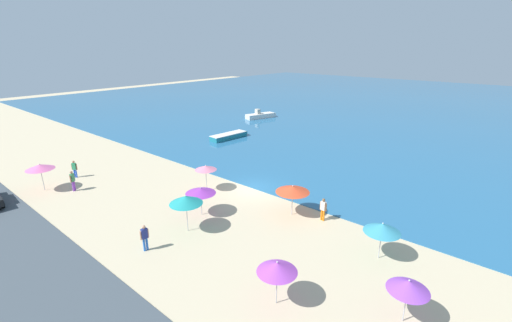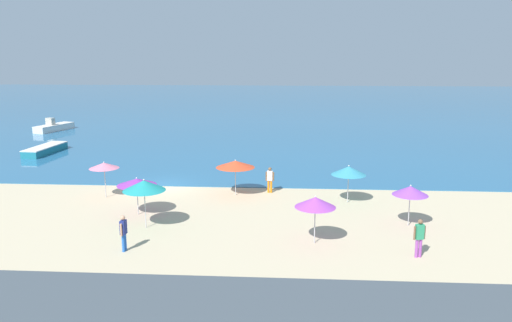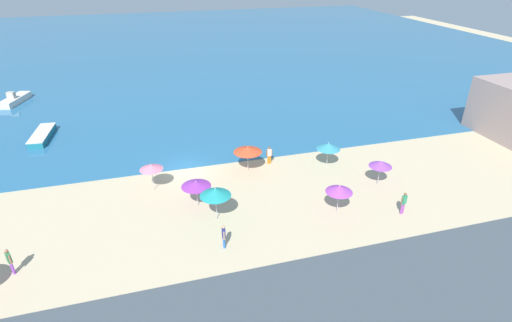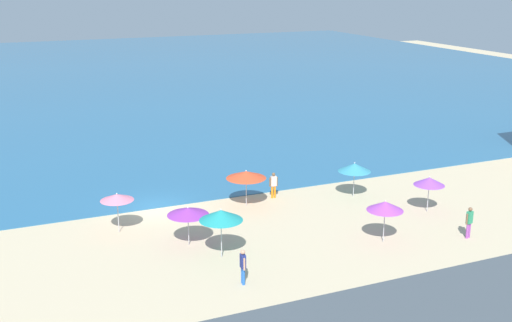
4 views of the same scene
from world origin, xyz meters
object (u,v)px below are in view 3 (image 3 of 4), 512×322
object	(u,v)px
bather_1	(224,235)
bather_2	(9,260)
beach_umbrella_1	(381,164)
beach_umbrella_2	(196,184)
beach_umbrella_3	(339,189)
beach_umbrella_7	(248,150)
bather_0	(404,202)
beach_umbrella_0	(151,167)
beach_umbrella_4	(215,192)
beach_umbrella_5	(328,146)
skiff_nearshore	(15,99)
skiff_offshore	(42,135)
bather_4	(269,154)

from	to	relation	value
bather_1	bather_2	xyz separation A→B (m)	(-12.72, 1.12, 0.05)
beach_umbrella_1	beach_umbrella_2	size ratio (longest dim) A/B	1.01
beach_umbrella_3	beach_umbrella_1	bearing A→B (deg)	28.90
beach_umbrella_2	bather_2	size ratio (longest dim) A/B	1.23
beach_umbrella_1	bather_2	bearing A→B (deg)	-173.04
beach_umbrella_7	bather_0	xyz separation A→B (m)	(9.27, -9.55, -1.04)
beach_umbrella_0	beach_umbrella_4	xyz separation A→B (m)	(4.14, -5.44, 0.23)
beach_umbrella_2	beach_umbrella_5	size ratio (longest dim) A/B	0.95
skiff_nearshore	skiff_offshore	distance (m)	14.18
beach_umbrella_0	beach_umbrella_2	distance (m)	4.49
bather_0	bather_4	xyz separation A→B (m)	(-7.07, 10.24, -0.05)
skiff_nearshore	beach_umbrella_2	bearing A→B (deg)	-57.55
beach_umbrella_1	bather_4	world-z (taller)	beach_umbrella_1
skiff_offshore	beach_umbrella_2	bearing A→B (deg)	-50.90
beach_umbrella_7	beach_umbrella_2	bearing A→B (deg)	-139.89
beach_umbrella_2	beach_umbrella_4	xyz separation A→B (m)	(1.06, -2.17, 0.40)
beach_umbrella_2	bather_2	bearing A→B (deg)	-160.22
beach_umbrella_5	bather_4	size ratio (longest dim) A/B	1.37
beach_umbrella_5	skiff_nearshore	world-z (taller)	beach_umbrella_5
bather_2	bather_4	size ratio (longest dim) A/B	1.05
beach_umbrella_1	bather_1	world-z (taller)	beach_umbrella_1
beach_umbrella_4	bather_0	world-z (taller)	beach_umbrella_4
beach_umbrella_0	skiff_nearshore	xyz separation A→B (m)	(-15.94, 26.64, -1.58)
beach_umbrella_1	beach_umbrella_7	world-z (taller)	beach_umbrella_7
beach_umbrella_4	beach_umbrella_7	size ratio (longest dim) A/B	1.06
beach_umbrella_1	bather_0	size ratio (longest dim) A/B	1.26
skiff_nearshore	beach_umbrella_5	bearing A→B (deg)	-40.63
bather_0	beach_umbrella_5	bearing A→B (deg)	104.76
beach_umbrella_5	bather_4	distance (m)	5.33
beach_umbrella_0	beach_umbrella_5	world-z (taller)	beach_umbrella_5
bather_2	beach_umbrella_3	bearing A→B (deg)	1.14
beach_umbrella_0	beach_umbrella_3	distance (m)	14.71
beach_umbrella_5	bather_1	distance (m)	14.13
beach_umbrella_3	skiff_offshore	bearing A→B (deg)	138.74
bather_0	bather_2	xyz separation A→B (m)	(-26.17, 0.99, 0.01)
beach_umbrella_5	bather_0	size ratio (longest dim) A/B	1.31
bather_0	skiff_nearshore	bearing A→B (deg)	133.57
beach_umbrella_0	bather_0	size ratio (longest dim) A/B	1.30
beach_umbrella_7	beach_umbrella_3	bearing A→B (deg)	-60.06
beach_umbrella_5	bather_2	size ratio (longest dim) A/B	1.30
beach_umbrella_1	bather_4	size ratio (longest dim) A/B	1.31
beach_umbrella_7	beach_umbrella_1	bearing A→B (deg)	-28.38
beach_umbrella_5	skiff_offshore	size ratio (longest dim) A/B	0.40
bather_2	bather_1	bearing A→B (deg)	-5.04
beach_umbrella_3	skiff_nearshore	distance (m)	44.39
beach_umbrella_2	beach_umbrella_7	bearing A→B (deg)	40.11
beach_umbrella_1	bather_4	bearing A→B (deg)	141.79
beach_umbrella_4	bather_2	world-z (taller)	beach_umbrella_4
beach_umbrella_0	bather_4	world-z (taller)	beach_umbrella_0
beach_umbrella_7	bather_2	distance (m)	18.98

